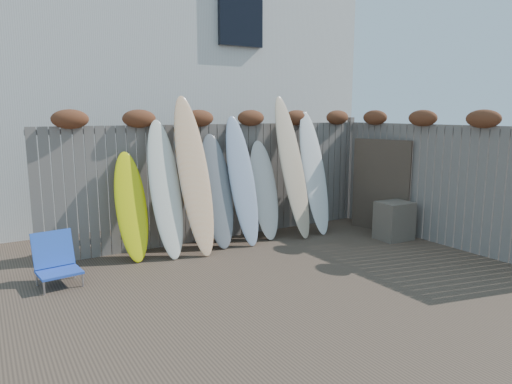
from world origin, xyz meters
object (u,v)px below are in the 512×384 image
wooden_crate (394,221)px  lattice_panel (380,185)px  surfboard_0 (131,206)px  beach_chair (56,260)px

wooden_crate → lattice_panel: bearing=67.7°
wooden_crate → surfboard_0: (-4.22, 1.29, 0.48)m
beach_chair → surfboard_0: surfboard_0 is taller
wooden_crate → beach_chair: bearing=171.6°
beach_chair → wooden_crate: size_ratio=1.01×
wooden_crate → lattice_panel: size_ratio=0.39×
beach_chair → wooden_crate: beach_chair is taller
beach_chair → lattice_panel: bearing=-2.1°
lattice_panel → surfboard_0: 4.52m
wooden_crate → lattice_panel: (0.24, 0.58, 0.52)m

